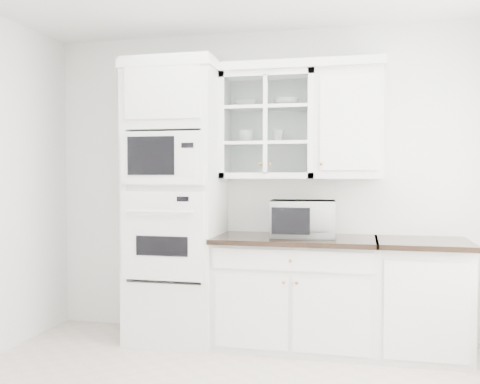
# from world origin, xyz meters

# --- Properties ---
(room_shell) EXTENTS (4.00, 3.50, 2.70)m
(room_shell) POSITION_xyz_m (0.00, 0.43, 1.78)
(room_shell) COLOR white
(room_shell) RESTS_ON ground
(oven_column) EXTENTS (0.76, 0.68, 2.40)m
(oven_column) POSITION_xyz_m (-0.75, 1.42, 1.20)
(oven_column) COLOR white
(oven_column) RESTS_ON ground
(base_cabinet_run) EXTENTS (1.32, 0.67, 0.92)m
(base_cabinet_run) POSITION_xyz_m (0.28, 1.45, 0.46)
(base_cabinet_run) COLOR white
(base_cabinet_run) RESTS_ON ground
(extra_base_cabinet) EXTENTS (0.72, 0.67, 0.92)m
(extra_base_cabinet) POSITION_xyz_m (1.28, 1.45, 0.46)
(extra_base_cabinet) COLOR white
(extra_base_cabinet) RESTS_ON ground
(upper_cabinet_glass) EXTENTS (0.80, 0.33, 0.90)m
(upper_cabinet_glass) POSITION_xyz_m (0.03, 1.58, 1.85)
(upper_cabinet_glass) COLOR white
(upper_cabinet_glass) RESTS_ON room_shell
(upper_cabinet_solid) EXTENTS (0.55, 0.33, 0.90)m
(upper_cabinet_solid) POSITION_xyz_m (0.71, 1.58, 1.85)
(upper_cabinet_solid) COLOR white
(upper_cabinet_solid) RESTS_ON room_shell
(crown_molding) EXTENTS (2.14, 0.38, 0.07)m
(crown_molding) POSITION_xyz_m (-0.07, 1.56, 2.33)
(crown_molding) COLOR white
(crown_molding) RESTS_ON room_shell
(countertop_microwave) EXTENTS (0.55, 0.47, 0.30)m
(countertop_microwave) POSITION_xyz_m (0.34, 1.44, 1.07)
(countertop_microwave) COLOR white
(countertop_microwave) RESTS_ON base_cabinet_run
(bowl_a) EXTENTS (0.28, 0.28, 0.06)m
(bowl_a) POSITION_xyz_m (-0.13, 1.57, 2.04)
(bowl_a) COLOR white
(bowl_a) RESTS_ON upper_cabinet_glass
(bowl_b) EXTENTS (0.28, 0.28, 0.07)m
(bowl_b) POSITION_xyz_m (0.18, 1.58, 2.04)
(bowl_b) COLOR white
(bowl_b) RESTS_ON upper_cabinet_glass
(cup_a) EXTENTS (0.14, 0.14, 0.11)m
(cup_a) POSITION_xyz_m (-0.16, 1.59, 1.76)
(cup_a) COLOR white
(cup_a) RESTS_ON upper_cabinet_glass
(cup_b) EXTENTS (0.11, 0.11, 0.10)m
(cup_b) POSITION_xyz_m (0.12, 1.59, 1.76)
(cup_b) COLOR white
(cup_b) RESTS_ON upper_cabinet_glass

